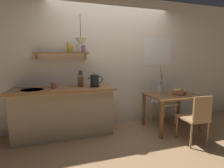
% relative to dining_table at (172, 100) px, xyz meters
% --- Properties ---
extents(ground_plane, '(14.00, 14.00, 0.00)m').
position_rel_dining_table_xyz_m(ground_plane, '(-1.10, -0.01, -0.61)').
color(ground_plane, '#A87F56').
extents(back_wall, '(6.80, 0.11, 2.70)m').
position_rel_dining_table_xyz_m(back_wall, '(-0.90, 0.64, 0.74)').
color(back_wall, silver).
rests_on(back_wall, ground_plane).
extents(kitchen_counter, '(1.83, 0.63, 0.91)m').
position_rel_dining_table_xyz_m(kitchen_counter, '(-2.10, 0.31, -0.15)').
color(kitchen_counter, tan).
rests_on(kitchen_counter, ground_plane).
extents(wall_shelf, '(1.00, 0.20, 0.31)m').
position_rel_dining_table_xyz_m(wall_shelf, '(-1.96, 0.48, 0.97)').
color(wall_shelf, '#9E6B3D').
extents(dining_table, '(1.00, 0.77, 0.72)m').
position_rel_dining_table_xyz_m(dining_table, '(0.00, 0.00, 0.00)').
color(dining_table, brown).
rests_on(dining_table, ground_plane).
extents(dining_chair_near, '(0.40, 0.45, 0.85)m').
position_rel_dining_table_xyz_m(dining_chair_near, '(-0.02, -0.68, -0.14)').
color(dining_chair_near, tan).
rests_on(dining_chair_near, ground_plane).
extents(dining_chair_far, '(0.45, 0.44, 0.94)m').
position_rel_dining_table_xyz_m(dining_chair_far, '(0.04, 0.41, -0.09)').
color(dining_chair_far, white).
rests_on(dining_chair_far, ground_plane).
extents(fruit_bowl, '(0.27, 0.27, 0.12)m').
position_rel_dining_table_xyz_m(fruit_bowl, '(0.14, -0.02, 0.15)').
color(fruit_bowl, '#BC704C').
rests_on(fruit_bowl, dining_table).
extents(twig_vase, '(0.10, 0.10, 0.53)m').
position_rel_dining_table_xyz_m(twig_vase, '(-0.22, 0.08, 0.21)').
color(twig_vase, '#B7B2A8').
rests_on(twig_vase, dining_table).
extents(electric_kettle, '(0.27, 0.18, 0.25)m').
position_rel_dining_table_xyz_m(electric_kettle, '(-1.54, 0.25, 0.41)').
color(electric_kettle, black).
rests_on(electric_kettle, kitchen_counter).
extents(knife_block, '(0.09, 0.19, 0.31)m').
position_rel_dining_table_xyz_m(knife_block, '(-1.79, 0.34, 0.42)').
color(knife_block, brown).
rests_on(knife_block, kitchen_counter).
extents(coffee_mug_by_sink, '(0.13, 0.09, 0.11)m').
position_rel_dining_table_xyz_m(coffee_mug_by_sink, '(-2.26, 0.30, 0.35)').
color(coffee_mug_by_sink, '#C6664C').
rests_on(coffee_mug_by_sink, kitchen_counter).
extents(pendant_lamp, '(0.20, 0.20, 0.54)m').
position_rel_dining_table_xyz_m(pendant_lamp, '(-1.78, 0.22, 1.11)').
color(pendant_lamp, black).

